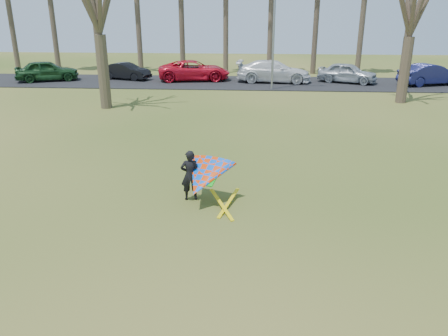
# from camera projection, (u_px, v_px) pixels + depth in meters

# --- Properties ---
(ground) EXTENTS (100.00, 100.00, 0.00)m
(ground) POSITION_uv_depth(u_px,v_px,m) (218.00, 233.00, 11.41)
(ground) COLOR #244C10
(ground) RESTS_ON ground
(parking_strip) EXTENTS (46.00, 7.00, 0.06)m
(parking_strip) POSITION_uv_depth(u_px,v_px,m) (245.00, 83.00, 34.84)
(parking_strip) COLOR black
(parking_strip) RESTS_ON ground
(streetlight) EXTENTS (2.28, 0.18, 8.00)m
(streetlight) POSITION_uv_depth(u_px,v_px,m) (276.00, 26.00, 30.36)
(streetlight) COLOR gray
(streetlight) RESTS_ON ground
(car_0) EXTENTS (5.20, 3.68, 1.64)m
(car_0) POSITION_uv_depth(u_px,v_px,m) (47.00, 71.00, 35.29)
(car_0) COLOR #193F1D
(car_0) RESTS_ON parking_strip
(car_1) EXTENTS (4.31, 2.59, 1.34)m
(car_1) POSITION_uv_depth(u_px,v_px,m) (126.00, 71.00, 36.12)
(car_1) COLOR black
(car_1) RESTS_ON parking_strip
(car_2) EXTENTS (6.14, 3.57, 1.61)m
(car_2) POSITION_uv_depth(u_px,v_px,m) (194.00, 70.00, 35.55)
(car_2) COLOR red
(car_2) RESTS_ON parking_strip
(car_3) EXTENTS (6.00, 2.78, 1.70)m
(car_3) POSITION_uv_depth(u_px,v_px,m) (274.00, 71.00, 34.70)
(car_3) COLOR white
(car_3) RESTS_ON parking_strip
(car_4) EXTENTS (4.90, 3.48, 1.55)m
(car_4) POSITION_uv_depth(u_px,v_px,m) (347.00, 73.00, 34.45)
(car_4) COLOR #9FA7AD
(car_4) RESTS_ON parking_strip
(car_5) EXTENTS (5.13, 3.19, 1.60)m
(car_5) POSITION_uv_depth(u_px,v_px,m) (430.00, 74.00, 33.36)
(car_5) COLOR #1A1D4F
(car_5) RESTS_ON parking_strip
(kite_flyer) EXTENTS (2.13, 2.39, 2.02)m
(kite_flyer) POSITION_uv_depth(u_px,v_px,m) (203.00, 177.00, 12.94)
(kite_flyer) COLOR black
(kite_flyer) RESTS_ON ground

